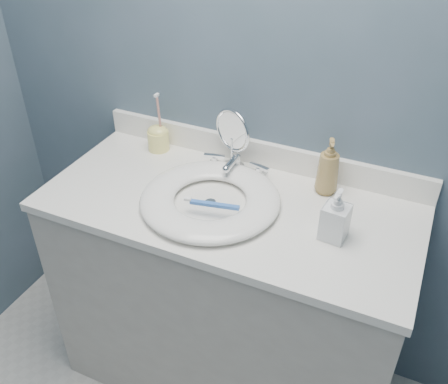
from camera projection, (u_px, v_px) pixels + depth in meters
The scene contains 12 objects.
back_wall at pixel (263, 78), 1.63m from camera, with size 2.20×0.02×2.40m, color #3F545F.
vanity_cabinet at pixel (228, 300), 1.87m from camera, with size 1.20×0.55×0.85m, color beige.
countertop at pixel (228, 206), 1.62m from camera, with size 1.22×0.57×0.03m, color white.
backsplash at pixel (259, 153), 1.78m from camera, with size 1.22×0.02×0.09m, color white.
basin at pixel (210, 199), 1.59m from camera, with size 0.45×0.45×0.04m, color white, non-canonical shape.
drain at pixel (210, 203), 1.60m from camera, with size 0.04×0.04×0.01m, color silver.
faucet at pixel (235, 167), 1.73m from camera, with size 0.25×0.13×0.07m.
makeup_mirror at pixel (232, 137), 1.70m from camera, with size 0.15×0.09×0.23m.
soap_bottle_amber at pixel (328, 167), 1.60m from camera, with size 0.07×0.08×0.19m, color olive.
soap_bottle_clear at pixel (336, 215), 1.42m from camera, with size 0.07×0.08×0.16m, color silver.
toothbrush_holder at pixel (158, 137), 1.86m from camera, with size 0.08×0.08×0.23m.
toothbrush_lying at pixel (212, 205), 1.52m from camera, with size 0.17×0.05×0.02m.
Camera 1 is at (0.53, -0.21, 1.83)m, focal length 40.00 mm.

